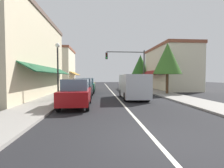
# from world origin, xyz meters

# --- Properties ---
(ground_plane) EXTENTS (80.00, 80.00, 0.00)m
(ground_plane) POSITION_xyz_m (0.00, 18.00, 0.00)
(ground_plane) COLOR black
(sidewalk_left) EXTENTS (2.60, 56.00, 0.12)m
(sidewalk_left) POSITION_xyz_m (-5.50, 18.00, 0.06)
(sidewalk_left) COLOR gray
(sidewalk_left) RESTS_ON ground
(sidewalk_right) EXTENTS (2.60, 56.00, 0.12)m
(sidewalk_right) POSITION_xyz_m (5.50, 18.00, 0.06)
(sidewalk_right) COLOR gray
(sidewalk_right) RESTS_ON ground
(lane_center_stripe) EXTENTS (0.14, 52.00, 0.01)m
(lane_center_stripe) POSITION_xyz_m (0.00, 18.00, 0.00)
(lane_center_stripe) COLOR silver
(lane_center_stripe) RESTS_ON ground
(storefront_left_block) EXTENTS (5.51, 14.20, 7.97)m
(storefront_left_block) POSITION_xyz_m (-8.90, 12.00, 3.99)
(storefront_left_block) COLOR beige
(storefront_left_block) RESTS_ON ground
(storefront_right_block) EXTENTS (6.09, 10.20, 6.53)m
(storefront_right_block) POSITION_xyz_m (9.18, 20.00, 3.27)
(storefront_right_block) COLOR beige
(storefront_right_block) RESTS_ON ground
(storefront_far_left) EXTENTS (7.05, 8.20, 7.32)m
(storefront_far_left) POSITION_xyz_m (-9.67, 28.00, 3.66)
(storefront_far_left) COLOR beige
(storefront_far_left) RESTS_ON ground
(parked_car_nearest_left) EXTENTS (1.82, 4.12, 1.77)m
(parked_car_nearest_left) POSITION_xyz_m (-3.12, 5.97, 0.88)
(parked_car_nearest_left) COLOR maroon
(parked_car_nearest_left) RESTS_ON ground
(parked_car_second_left) EXTENTS (1.81, 4.12, 1.77)m
(parked_car_second_left) POSITION_xyz_m (-3.17, 11.06, 0.88)
(parked_car_second_left) COLOR black
(parked_car_second_left) RESTS_ON ground
(parked_car_third_left) EXTENTS (1.79, 4.10, 1.77)m
(parked_car_third_left) POSITION_xyz_m (-3.07, 15.45, 0.88)
(parked_car_third_left) COLOR #0F4C33
(parked_car_third_left) RESTS_ON ground
(parked_car_far_left) EXTENTS (1.81, 4.11, 1.77)m
(parked_car_far_left) POSITION_xyz_m (-3.14, 20.17, 0.88)
(parked_car_far_left) COLOR brown
(parked_car_far_left) RESTS_ON ground
(van_in_lane) EXTENTS (2.08, 5.22, 2.12)m
(van_in_lane) POSITION_xyz_m (1.31, 9.66, 1.15)
(van_in_lane) COLOR #B2B7BC
(van_in_lane) RESTS_ON ground
(traffic_signal_mast_arm) EXTENTS (5.63, 0.50, 5.70)m
(traffic_signal_mast_arm) POSITION_xyz_m (2.84, 18.65, 3.93)
(traffic_signal_mast_arm) COLOR #333333
(traffic_signal_mast_arm) RESTS_ON ground
(street_lamp_left_near) EXTENTS (0.36, 0.36, 4.54)m
(street_lamp_left_near) POSITION_xyz_m (-4.84, 8.52, 3.08)
(street_lamp_left_near) COLOR black
(street_lamp_left_near) RESTS_ON ground
(tree_right_near) EXTENTS (3.07, 3.07, 5.61)m
(tree_right_near) POSITION_xyz_m (5.76, 12.86, 3.90)
(tree_right_near) COLOR #4C331E
(tree_right_near) RESTS_ON ground
(tree_right_far) EXTENTS (3.43, 3.43, 6.00)m
(tree_right_far) POSITION_xyz_m (6.06, 25.73, 4.10)
(tree_right_far) COLOR #4C331E
(tree_right_far) RESTS_ON ground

